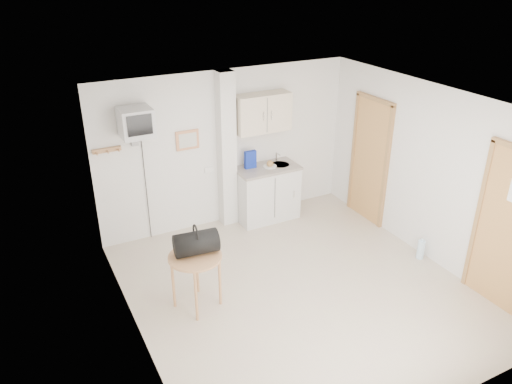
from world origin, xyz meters
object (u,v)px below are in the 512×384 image
duffel_bag (196,243)px  water_bottle (421,249)px  crt_television (136,123)px  round_table (195,262)px

duffel_bag → water_bottle: 3.37m
duffel_bag → crt_television: bearing=101.9°
crt_television → round_table: (0.14, -1.72, -1.30)m
crt_television → water_bottle: bearing=-32.5°
round_table → water_bottle: round_table is taller
crt_television → duffel_bag: 1.99m
crt_television → duffel_bag: crt_television is taller
duffel_bag → water_bottle: duffel_bag is taller
round_table → crt_television: bearing=94.6°
round_table → duffel_bag: size_ratio=1.33×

